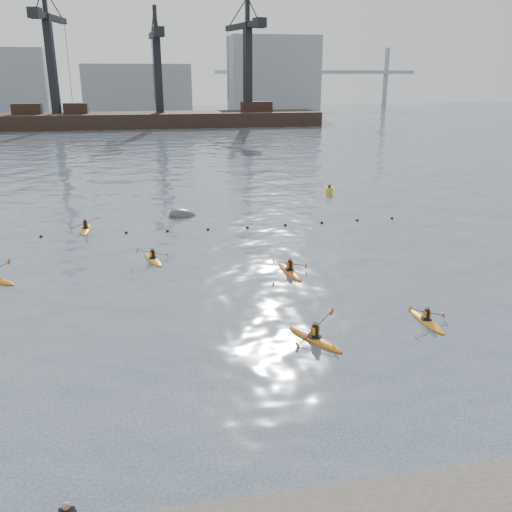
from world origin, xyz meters
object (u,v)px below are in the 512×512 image
object	(u,v)px
kayaker_1	(426,320)
kayaker_3	(153,259)
kayaker_0	(315,338)
kayaker_4	(290,271)
mooring_buoy	(183,216)
kayaker_5	(86,229)
nav_buoy	(329,191)

from	to	relation	value
kayaker_1	kayaker_3	distance (m)	17.06
kayaker_0	kayaker_4	xyz separation A→B (m)	(1.07, 8.52, 0.00)
kayaker_1	mooring_buoy	distance (m)	24.63
kayaker_0	mooring_buoy	bearing A→B (deg)	72.18
kayaker_0	kayaker_3	xyz separation A→B (m)	(-6.82, 12.33, -0.01)
kayaker_3	kayaker_5	xyz separation A→B (m)	(-4.83, 8.02, 0.01)
kayaker_0	kayaker_1	distance (m)	5.74
kayaker_1	kayaker_4	size ratio (longest dim) A/B	0.88
nav_buoy	kayaker_4	bearing A→B (deg)	-114.30
kayaker_3	mooring_buoy	world-z (taller)	kayaker_3
kayaker_4	mooring_buoy	world-z (taller)	kayaker_4
mooring_buoy	kayaker_3	bearing A→B (deg)	-103.33
kayaker_0	mooring_buoy	world-z (taller)	kayaker_0
kayaker_4	kayaker_1	bearing A→B (deg)	113.67
kayaker_3	kayaker_0	bearing A→B (deg)	-78.42
kayaker_4	kayaker_5	distance (m)	17.37
kayaker_0	kayaker_4	size ratio (longest dim) A/B	0.96
kayaker_3	kayaker_5	world-z (taller)	kayaker_5
kayaker_0	kayaker_3	size ratio (longest dim) A/B	1.05
kayaker_0	kayaker_5	size ratio (longest dim) A/B	0.96
kayaker_0	kayaker_3	bearing A→B (deg)	90.85
kayaker_1	kayaker_4	bearing A→B (deg)	116.67
kayaker_4	mooring_buoy	distance (m)	15.69
kayaker_3	kayaker_4	bearing A→B (deg)	-43.14
kayaker_4	kayaker_0	bearing A→B (deg)	75.79
kayaker_1	kayaker_5	world-z (taller)	kayaker_5
kayaker_5	mooring_buoy	size ratio (longest dim) A/B	1.41
kayaker_3	mooring_buoy	size ratio (longest dim) A/B	1.29
kayaker_3	nav_buoy	xyz separation A→B (m)	(17.17, 16.75, 0.27)
kayaker_5	nav_buoy	bearing A→B (deg)	20.53
kayaker_0	nav_buoy	size ratio (longest dim) A/B	2.68
kayaker_1	kayaker_4	xyz separation A→B (m)	(-4.63, 7.78, 0.01)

